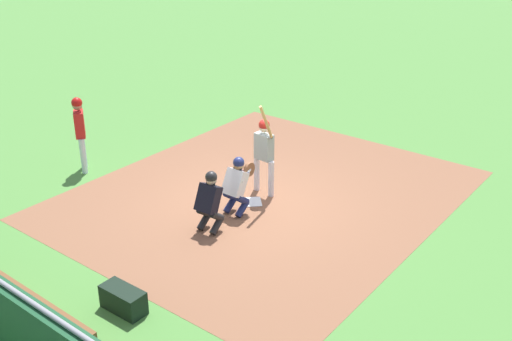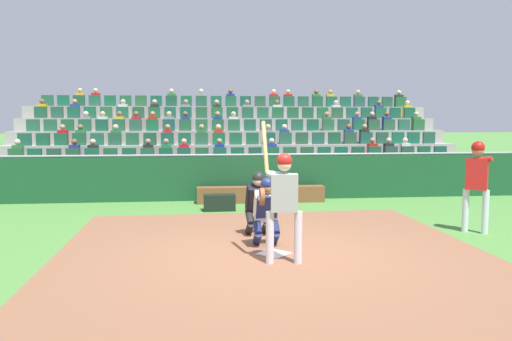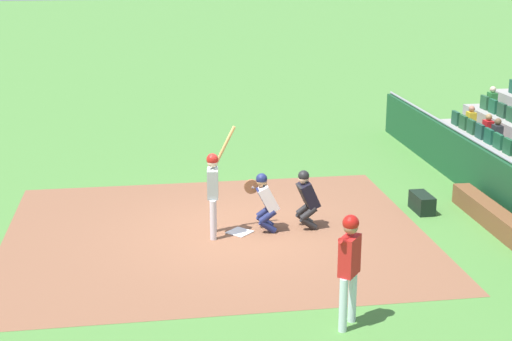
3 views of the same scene
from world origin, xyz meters
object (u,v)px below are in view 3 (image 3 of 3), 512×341
home_plate_marker (240,232)px  equipment_duffel_bag (422,203)px  home_plate_umpire (307,196)px  on_deck_batter (349,259)px  catcher_crouching (265,198)px  batter_at_plate (213,185)px  dugout_bench (493,218)px

home_plate_marker → equipment_duffel_bag: equipment_duffel_bag is taller
home_plate_umpire → on_deck_batter: on_deck_batter is taller
catcher_crouching → on_deck_batter: bearing=-171.5°
batter_at_plate → catcher_crouching: size_ratio=1.76×
home_plate_marker → home_plate_umpire: home_plate_umpire is taller
batter_at_plate → on_deck_batter: batter_at_plate is taller
on_deck_batter → catcher_crouching: bearing=8.5°
catcher_crouching → equipment_duffel_bag: size_ratio=1.63×
equipment_duffel_bag → on_deck_batter: size_ratio=0.42×
dugout_bench → on_deck_batter: (-3.85, 4.19, 0.91)m
home_plate_umpire → equipment_duffel_bag: bearing=-76.9°
home_plate_marker → equipment_duffel_bag: bearing=-79.8°
batter_at_plate → catcher_crouching: 1.15m
home_plate_marker → catcher_crouching: 0.88m
dugout_bench → equipment_duffel_bag: (1.19, 1.15, -0.02)m
batter_at_plate → dugout_bench: (-0.35, -5.92, -0.87)m
home_plate_marker → on_deck_batter: on_deck_batter is taller
batter_at_plate → equipment_duffel_bag: size_ratio=2.88×
catcher_crouching → home_plate_umpire: bearing=-86.9°
home_plate_umpire → dugout_bench: home_plate_umpire is taller
home_plate_marker → dugout_bench: (-0.42, -5.38, 0.20)m
equipment_duffel_bag → home_plate_marker: bearing=98.7°
home_plate_marker → equipment_duffel_bag: 4.30m
home_plate_marker → catcher_crouching: bearing=-83.0°
batter_at_plate → equipment_duffel_bag: (0.83, -4.77, -0.89)m
batter_at_plate → home_plate_marker: bearing=-82.8°
batter_at_plate → equipment_duffel_bag: batter_at_plate is taller
batter_at_plate → catcher_crouching: (0.13, -1.08, -0.38)m
batter_at_plate → home_plate_umpire: (0.18, -1.98, -0.39)m
equipment_duffel_bag → catcher_crouching: bearing=99.2°
catcher_crouching → dugout_bench: bearing=-95.8°
catcher_crouching → on_deck_batter: on_deck_batter is taller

